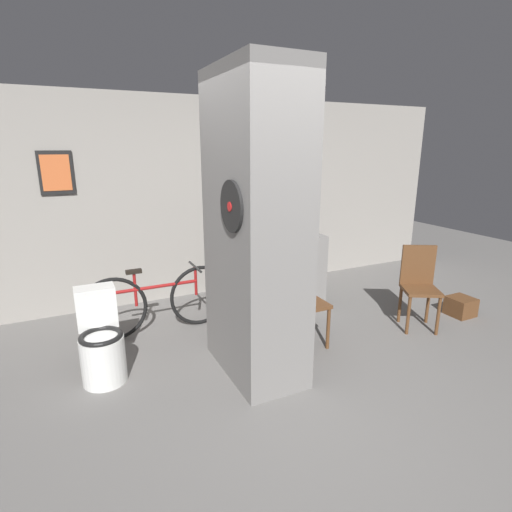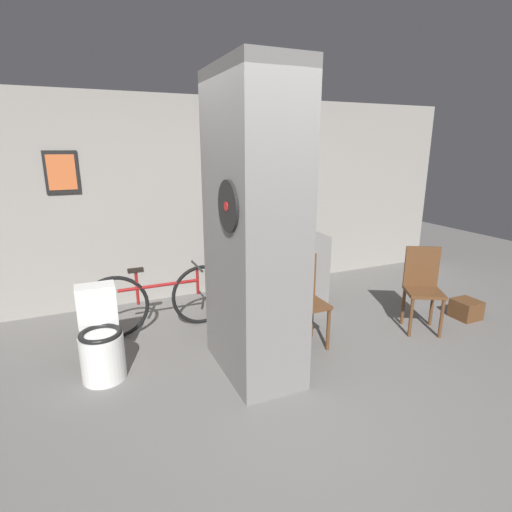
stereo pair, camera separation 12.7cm
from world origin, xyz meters
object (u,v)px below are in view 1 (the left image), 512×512
(bicycle, at_px, (159,301))
(bottle_tall, at_px, (287,230))
(toilet, at_px, (101,343))
(chair_by_doorway, at_px, (419,283))
(chair_near_pillar, at_px, (304,296))

(bicycle, height_order, bottle_tall, bottle_tall)
(toilet, relative_size, chair_by_doorway, 0.86)
(toilet, height_order, bicycle, toilet)
(toilet, bearing_deg, chair_by_doorway, -7.44)
(chair_near_pillar, height_order, chair_by_doorway, same)
(chair_near_pillar, xyz_separation_m, bottle_tall, (0.23, 0.76, 0.53))
(bicycle, distance_m, bottle_tall, 1.66)
(toilet, bearing_deg, bicycle, 45.96)
(chair_near_pillar, distance_m, bottle_tall, 0.95)
(bottle_tall, bearing_deg, chair_by_doorway, -40.57)
(bicycle, xyz_separation_m, bottle_tall, (1.51, -0.13, 0.68))
(chair_by_doorway, distance_m, bicycle, 2.88)
(toilet, xyz_separation_m, bottle_tall, (2.17, 0.55, 0.70))
(toilet, distance_m, bottle_tall, 2.34)
(chair_near_pillar, bearing_deg, bicycle, 145.80)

